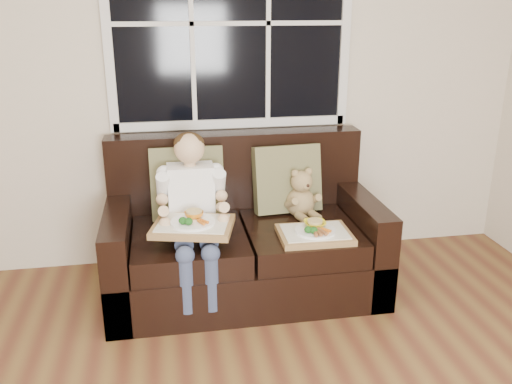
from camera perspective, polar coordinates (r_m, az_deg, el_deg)
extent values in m
cube|color=beige|center=(3.70, -5.73, 12.59)|extent=(4.50, 0.02, 2.70)
cube|color=black|center=(3.68, -2.75, 17.32)|extent=(1.50, 0.02, 1.25)
cube|color=silver|center=(3.74, -2.56, 7.24)|extent=(1.58, 0.04, 0.06)
cube|color=silver|center=(3.65, -15.51, 16.66)|extent=(0.06, 0.04, 1.37)
cube|color=silver|center=(3.84, 9.44, 17.18)|extent=(0.06, 0.04, 1.37)
cube|color=silver|center=(3.67, -2.72, 17.31)|extent=(1.50, 0.03, 0.03)
cube|color=black|center=(3.54, -1.23, -8.02)|extent=(1.70, 0.90, 0.30)
cube|color=black|center=(3.46, -14.13, -6.61)|extent=(0.15, 0.90, 0.60)
cube|color=black|center=(3.66, 10.86, -4.83)|extent=(0.15, 0.90, 0.60)
cube|color=black|center=(3.71, -2.19, 1.27)|extent=(1.70, 0.18, 0.66)
cube|color=black|center=(3.34, -7.01, -5.64)|extent=(0.68, 0.72, 0.15)
cube|color=black|center=(3.44, 4.74, -4.81)|extent=(0.68, 0.72, 0.15)
cube|color=#6B6642|center=(3.51, -7.26, 0.97)|extent=(0.46, 0.21, 0.48)
cube|color=#6B6642|center=(3.60, 3.28, 1.41)|extent=(0.46, 0.24, 0.46)
cube|color=white|center=(3.36, -6.83, -0.35)|extent=(0.28, 0.17, 0.39)
sphere|color=tan|center=(3.26, -7.03, 4.59)|extent=(0.18, 0.18, 0.18)
ellipsoid|color=#362411|center=(3.27, -7.07, 5.11)|extent=(0.18, 0.18, 0.13)
cylinder|color=#343E5B|center=(3.21, -7.73, -4.33)|extent=(0.11, 0.34, 0.11)
cylinder|color=#343E5B|center=(3.22, -5.24, -4.18)|extent=(0.11, 0.34, 0.11)
cylinder|color=#343E5B|center=(3.09, -7.34, -9.71)|extent=(0.09, 0.09, 0.32)
cylinder|color=#343E5B|center=(3.09, -4.71, -9.54)|extent=(0.09, 0.09, 0.32)
cylinder|color=tan|center=(3.22, -9.69, -0.57)|extent=(0.07, 0.34, 0.27)
cylinder|color=tan|center=(3.23, -3.77, -0.22)|extent=(0.07, 0.34, 0.27)
ellipsoid|color=tan|center=(3.57, 4.70, -1.11)|extent=(0.22, 0.20, 0.20)
sphere|color=tan|center=(3.51, 4.82, 1.10)|extent=(0.17, 0.17, 0.14)
sphere|color=tan|center=(3.48, 4.03, 2.00)|extent=(0.05, 0.05, 0.05)
sphere|color=tan|center=(3.50, 5.62, 2.08)|extent=(0.05, 0.05, 0.05)
sphere|color=tan|center=(3.46, 5.04, 0.61)|extent=(0.05, 0.05, 0.05)
sphere|color=black|center=(3.44, 5.14, 0.63)|extent=(0.02, 0.02, 0.02)
cylinder|color=tan|center=(3.48, 4.39, -2.71)|extent=(0.08, 0.12, 0.05)
cylinder|color=tan|center=(3.50, 5.83, -2.61)|extent=(0.08, 0.12, 0.05)
cube|color=#A57C4A|center=(3.13, -6.64, -3.63)|extent=(0.52, 0.44, 0.04)
cube|color=silver|center=(3.12, -6.66, -3.26)|extent=(0.45, 0.38, 0.01)
cylinder|color=white|center=(3.11, -6.66, -3.15)|extent=(0.26, 0.26, 0.02)
imported|color=orange|center=(3.14, -6.54, -2.38)|extent=(0.13, 0.13, 0.03)
cylinder|color=#DDC578|center=(3.14, -6.54, -2.27)|extent=(0.10, 0.10, 0.02)
ellipsoid|color=#1E591C|center=(3.06, -7.73, -3.01)|extent=(0.05, 0.05, 0.04)
ellipsoid|color=#1E591C|center=(3.04, -7.11, -3.08)|extent=(0.05, 0.05, 0.04)
cylinder|color=#D16617|center=(3.06, -5.71, -3.15)|extent=(0.05, 0.07, 0.02)
cube|color=#A57C4A|center=(3.26, 6.18, -4.50)|extent=(0.44, 0.34, 0.04)
cube|color=silver|center=(3.25, 6.20, -4.16)|extent=(0.38, 0.28, 0.01)
cylinder|color=white|center=(3.24, 6.25, -4.06)|extent=(0.24, 0.24, 0.02)
imported|color=yellow|center=(3.27, 6.22, -3.35)|extent=(0.13, 0.13, 0.03)
cylinder|color=#DDC578|center=(3.27, 6.22, -3.25)|extent=(0.09, 0.09, 0.02)
ellipsoid|color=#1E591C|center=(3.18, 5.50, -3.96)|extent=(0.04, 0.04, 0.04)
ellipsoid|color=#1E591C|center=(3.17, 6.11, -4.02)|extent=(0.04, 0.04, 0.04)
cylinder|color=#D16617|center=(3.20, 7.28, -4.05)|extent=(0.05, 0.07, 0.02)
cylinder|color=#955D30|center=(3.17, 6.59, -4.21)|extent=(0.03, 0.09, 0.02)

